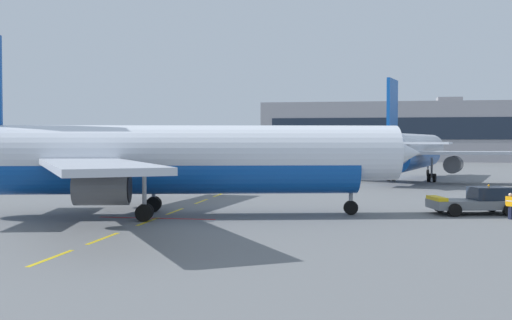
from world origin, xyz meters
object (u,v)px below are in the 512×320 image
object	(u,v)px
airliner_foreground	(170,158)
pushback_tug	(477,201)
airliner_far_center	(413,151)
fuel_service_truck	(35,174)
ground_power_truck	(223,174)
ground_crew_worker	(510,204)

from	to	relation	value
airliner_foreground	pushback_tug	xyz separation A→B (m)	(20.89, 4.74, -3.05)
pushback_tug	airliner_foreground	bearing A→B (deg)	-167.21
pushback_tug	airliner_far_center	distance (m)	36.01
fuel_service_truck	ground_power_truck	bearing A→B (deg)	7.76
ground_crew_worker	fuel_service_truck	bearing A→B (deg)	158.41
fuel_service_truck	ground_power_truck	xyz separation A→B (m)	(19.53, 2.66, 0.00)
ground_power_truck	ground_crew_worker	bearing A→B (deg)	-39.74
airliner_far_center	pushback_tug	bearing A→B (deg)	-87.38
ground_power_truck	pushback_tug	bearing A→B (deg)	-37.69
airliner_foreground	fuel_service_truck	size ratio (longest dim) A/B	4.71
airliner_far_center	airliner_foreground	bearing A→B (deg)	-115.36
fuel_service_truck	pushback_tug	bearing A→B (deg)	-19.16
airliner_foreground	ground_power_truck	world-z (taller)	airliner_foreground
pushback_tug	airliner_far_center	world-z (taller)	airliner_far_center
pushback_tug	ground_crew_worker	distance (m)	3.12
airliner_far_center	ground_power_truck	xyz separation A→B (m)	(-20.57, -18.70, -2.16)
pushback_tug	airliner_far_center	bearing A→B (deg)	92.62
airliner_foreground	airliner_far_center	world-z (taller)	airliner_foreground
pushback_tug	fuel_service_truck	world-z (taller)	fuel_service_truck
airliner_foreground	airliner_far_center	distance (m)	44.93
fuel_service_truck	ground_power_truck	size ratio (longest dim) A/B	1.02
ground_power_truck	ground_crew_worker	distance (m)	31.01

